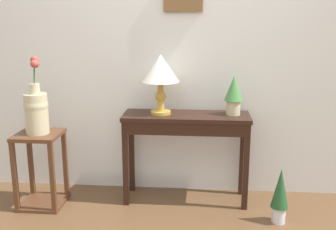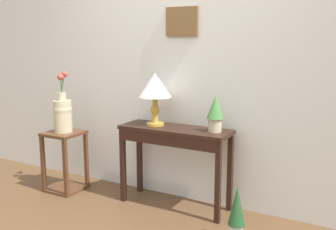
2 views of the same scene
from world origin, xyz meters
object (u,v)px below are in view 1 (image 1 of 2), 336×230
object	(u,v)px
table_lamp	(161,71)
potted_plant_floor	(280,194)
pedestal_stand_left	(41,170)
potted_plant_on_console	(234,93)
console_table	(186,130)
flower_vase_tall	(36,108)

from	to	relation	value
table_lamp	potted_plant_floor	xyz separation A→B (m)	(0.94, -0.35, -0.87)
table_lamp	pedestal_stand_left	world-z (taller)	table_lamp
potted_plant_on_console	pedestal_stand_left	xyz separation A→B (m)	(-1.58, -0.22, -0.63)
console_table	pedestal_stand_left	xyz separation A→B (m)	(-1.19, -0.17, -0.32)
table_lamp	potted_plant_floor	distance (m)	1.33
console_table	potted_plant_floor	world-z (taller)	console_table
potted_plant_on_console	pedestal_stand_left	size ratio (longest dim) A/B	0.51
potted_plant_on_console	potted_plant_floor	xyz separation A→B (m)	(0.35, -0.37, -0.70)
flower_vase_tall	potted_plant_floor	xyz separation A→B (m)	(1.92, -0.15, -0.59)
potted_plant_on_console	potted_plant_floor	bearing A→B (deg)	-46.95
table_lamp	pedestal_stand_left	size ratio (longest dim) A/B	0.79
console_table	flower_vase_tall	distance (m)	1.22
console_table	flower_vase_tall	bearing A→B (deg)	-171.69
pedestal_stand_left	potted_plant_floor	size ratio (longest dim) A/B	1.42
console_table	potted_plant_on_console	size ratio (longest dim) A/B	3.25
console_table	pedestal_stand_left	distance (m)	1.25
console_table	table_lamp	xyz separation A→B (m)	(-0.21, 0.02, 0.48)
console_table	pedestal_stand_left	world-z (taller)	console_table
pedestal_stand_left	flower_vase_tall	size ratio (longest dim) A/B	1.01
table_lamp	pedestal_stand_left	xyz separation A→B (m)	(-0.98, -0.20, -0.80)
table_lamp	potted_plant_on_console	world-z (taller)	table_lamp
flower_vase_tall	table_lamp	bearing A→B (deg)	11.27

